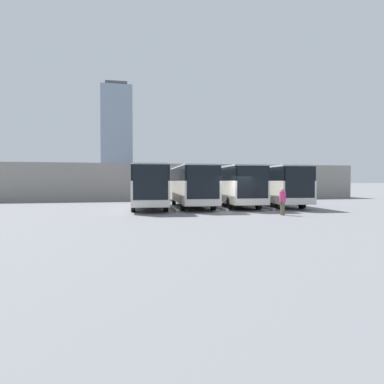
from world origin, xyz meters
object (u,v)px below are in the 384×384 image
Objects in this scene: bus_1 at (233,184)px; bus_3 at (148,185)px; bus_2 at (192,185)px; pedestrian at (283,200)px; bus_0 at (273,184)px.

bus_1 is 1.00× the size of bus_3.
bus_2 reaches higher than pedestrian.
bus_2 is (7.29, -0.01, 0.00)m from bus_0.
bus_1 is at bearing -173.66° from bus_2.
bus_1 is 7.30m from bus_3.
bus_0 is 10.94m from bus_3.
bus_2 is 9.27m from pedestrian.
pedestrian is (-0.32, 8.40, -0.94)m from bus_1.
bus_1 is 8.45m from pedestrian.
bus_0 is at bearing -175.97° from bus_1.
bus_1 and bus_3 have the same top height.
bus_2 is (3.64, 0.07, 0.00)m from bus_1.
bus_1 is (3.64, -0.08, 0.00)m from bus_0.
bus_3 reaches higher than pedestrian.
bus_3 is 11.02m from pedestrian.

